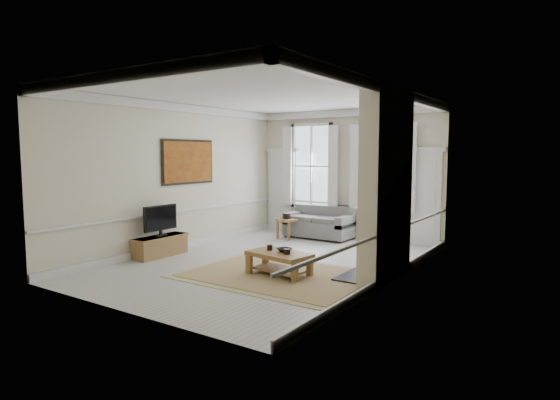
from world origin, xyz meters
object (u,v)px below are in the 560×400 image
Objects in this scene: sofa at (320,225)px; side_table at (287,223)px; tv_stand at (161,246)px; coffee_table at (279,257)px.

sofa reaches higher than side_table.
side_table is 0.45× the size of tv_stand.
tv_stand is (-1.14, -3.33, -0.19)m from side_table.
coffee_table is at bearing -71.68° from sofa.
side_table reaches higher than tv_stand.
side_table is at bearing 129.70° from coffee_table.
tv_stand reaches higher than coffee_table.
side_table is 0.45× the size of coffee_table.
tv_stand is (-1.81, -3.93, -0.13)m from sofa.
coffee_table is (1.93, -3.23, -0.06)m from side_table.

